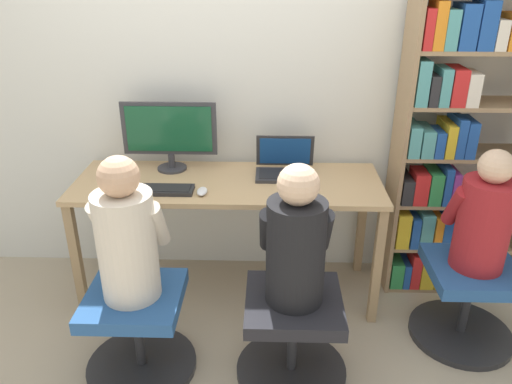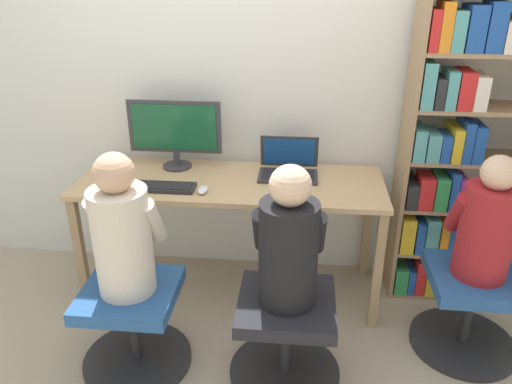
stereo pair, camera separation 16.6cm
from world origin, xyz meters
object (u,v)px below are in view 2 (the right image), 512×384
(desktop_monitor, at_px, (175,132))
(office_chair_left, at_px, (133,324))
(keyboard, at_px, (159,187))
(office_chair_side, at_px, (469,308))
(person_near_shelf, at_px, (488,225))
(person_at_laptop, at_px, (289,243))
(bookshelf, at_px, (456,166))
(laptop, at_px, (288,168))
(person_at_monitor, at_px, (122,232))
(office_chair_right, at_px, (286,335))

(desktop_monitor, relative_size, office_chair_left, 1.00)
(desktop_monitor, bearing_deg, keyboard, -93.93)
(office_chair_left, height_order, office_chair_side, same)
(office_chair_left, distance_m, person_near_shelf, 1.85)
(person_near_shelf, bearing_deg, person_at_laptop, -162.09)
(keyboard, distance_m, bookshelf, 1.72)
(desktop_monitor, height_order, bookshelf, bookshelf)
(office_chair_side, bearing_deg, laptop, 153.43)
(laptop, distance_m, office_chair_left, 1.24)
(laptop, bearing_deg, person_at_monitor, -133.02)
(office_chair_left, xyz_separation_m, office_chair_side, (1.76, 0.30, 0.00))
(office_chair_left, distance_m, bookshelf, 2.00)
(office_chair_left, bearing_deg, person_at_laptop, -0.46)
(office_chair_right, relative_size, person_at_laptop, 0.82)
(office_chair_right, relative_size, person_near_shelf, 0.87)
(person_at_laptop, relative_size, person_near_shelf, 1.06)
(laptop, relative_size, office_chair_right, 0.62)
(keyboard, height_order, office_chair_left, keyboard)
(laptop, relative_size, person_near_shelf, 0.54)
(person_at_monitor, xyz_separation_m, person_at_laptop, (0.78, -0.01, -0.01))
(desktop_monitor, xyz_separation_m, keyboard, (-0.02, -0.33, -0.22))
(office_chair_left, height_order, person_near_shelf, person_near_shelf)
(office_chair_side, bearing_deg, person_at_laptop, -162.35)
(laptop, bearing_deg, bookshelf, 0.72)
(office_chair_left, xyz_separation_m, bookshelf, (1.72, 0.82, 0.61))
(keyboard, distance_m, office_chair_side, 1.82)
(desktop_monitor, bearing_deg, person_near_shelf, -18.18)
(bookshelf, bearing_deg, office_chair_right, -138.49)
(keyboard, height_order, person_at_monitor, person_at_monitor)
(office_chair_right, relative_size, bookshelf, 0.31)
(laptop, xyz_separation_m, office_chair_left, (-0.75, -0.81, -0.57))
(keyboard, height_order, person_near_shelf, person_near_shelf)
(person_near_shelf, bearing_deg, laptop, 153.66)
(laptop, relative_size, person_at_monitor, 0.49)
(keyboard, xyz_separation_m, office_chair_right, (0.75, -0.55, -0.53))
(person_at_monitor, bearing_deg, office_chair_left, -90.00)
(laptop, height_order, office_chair_right, laptop)
(laptop, height_order, keyboard, laptop)
(laptop, relative_size, office_chair_side, 0.62)
(desktop_monitor, relative_size, office_chair_right, 1.00)
(desktop_monitor, bearing_deg, laptop, -4.98)
(desktop_monitor, relative_size, keyboard, 1.40)
(keyboard, bearing_deg, person_at_laptop, -35.84)
(office_chair_right, distance_m, office_chair_side, 1.02)
(desktop_monitor, relative_size, office_chair_side, 1.00)
(desktop_monitor, height_order, office_chair_side, desktop_monitor)
(office_chair_right, height_order, person_at_laptop, person_at_laptop)
(desktop_monitor, relative_size, laptop, 1.63)
(laptop, height_order, office_chair_side, laptop)
(person_at_laptop, bearing_deg, office_chair_right, -90.00)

